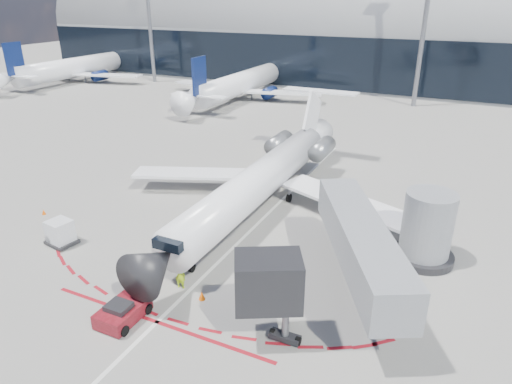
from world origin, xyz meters
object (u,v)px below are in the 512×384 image
at_px(regional_jet, 265,176).
at_px(ramp_worker, 180,275).
at_px(uld_container, 60,233).
at_px(pushback_tug, 123,312).

distance_m(regional_jet, ramp_worker, 13.00).
relative_size(regional_jet, uld_container, 14.24).
xyz_separation_m(pushback_tug, uld_container, (-9.39, 4.55, 0.37)).
bearing_deg(uld_container, ramp_worker, 4.64).
height_order(regional_jet, ramp_worker, regional_jet).
xyz_separation_m(regional_jet, pushback_tug, (-0.80, -16.68, -2.04)).
xyz_separation_m(regional_jet, ramp_worker, (0.32, -12.88, -1.70)).
height_order(pushback_tug, uld_container, uld_container).
bearing_deg(regional_jet, ramp_worker, -88.56).
height_order(pushback_tug, ramp_worker, ramp_worker).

